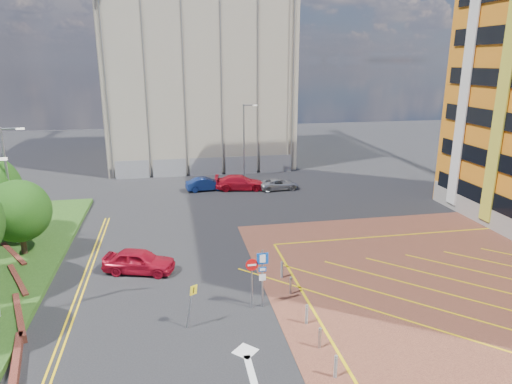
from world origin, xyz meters
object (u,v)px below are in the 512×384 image
object	(u,v)px
car_red_left	(139,261)
car_red_back	(240,182)
tree_c	(19,211)
car_silver_back	(279,184)
warning_sign	(191,301)
sign_cluster	(259,273)
lamp_back	(245,139)
car_blue_back	(206,184)
lamp_left_far	(10,182)

from	to	relation	value
car_red_left	car_red_back	size ratio (longest dim) A/B	0.87
tree_c	car_silver_back	world-z (taller)	tree_c
warning_sign	car_red_left	world-z (taller)	warning_sign
sign_cluster	lamp_back	bearing A→B (deg)	82.03
car_red_left	car_blue_back	bearing A→B (deg)	-0.28
sign_cluster	warning_sign	distance (m)	3.76
car_blue_back	car_silver_back	distance (m)	7.25
tree_c	sign_cluster	world-z (taller)	tree_c
lamp_left_far	car_blue_back	distance (m)	18.68
car_red_left	car_silver_back	world-z (taller)	car_red_left
lamp_back	car_red_left	size ratio (longest dim) A/B	1.86
sign_cluster	warning_sign	xyz separation A→B (m)	(-3.51, -1.25, -0.52)
lamp_back	car_red_back	size ratio (longest dim) A/B	1.61
lamp_back	warning_sign	size ratio (longest dim) A/B	3.55
tree_c	warning_sign	size ratio (longest dim) A/B	2.18
tree_c	lamp_left_far	bearing A→B (deg)	114.71
car_red_back	sign_cluster	bearing A→B (deg)	-178.16
car_red_back	car_red_left	bearing A→B (deg)	160.94
lamp_back	car_red_left	distance (m)	24.14
warning_sign	lamp_left_far	bearing A→B (deg)	132.41
car_red_left	lamp_back	bearing A→B (deg)	-7.88
warning_sign	car_red_left	distance (m)	7.25
warning_sign	car_red_left	size ratio (longest dim) A/B	0.52
car_red_left	car_red_back	distance (m)	19.29
car_red_left	car_silver_back	xyz separation A→B (m)	(12.65, 16.41, -0.19)
tree_c	car_red_back	xyz separation A→B (m)	(16.35, 13.51, -2.47)
car_blue_back	car_red_back	world-z (taller)	car_red_back
lamp_back	sign_cluster	size ratio (longest dim) A/B	2.50
lamp_back	car_red_back	bearing A→B (deg)	-105.29
tree_c	warning_sign	xyz separation A→B (m)	(10.29, -10.27, -1.76)
lamp_left_far	warning_sign	size ratio (longest dim) A/B	3.55
car_red_back	car_silver_back	bearing A→B (deg)	-92.43
lamp_back	warning_sign	world-z (taller)	lamp_back
car_red_back	lamp_back	bearing A→B (deg)	-6.98
lamp_back	car_silver_back	size ratio (longest dim) A/B	2.05
tree_c	lamp_back	xyz separation A→B (m)	(17.58, 18.00, 1.17)
tree_c	car_silver_back	bearing A→B (deg)	32.42
warning_sign	car_red_left	xyz separation A→B (m)	(-2.80, 6.64, -0.69)
car_blue_back	car_red_back	distance (m)	3.40
tree_c	sign_cluster	bearing A→B (deg)	-33.16
lamp_back	warning_sign	xyz separation A→B (m)	(-7.29, -28.27, -2.93)
warning_sign	car_red_left	bearing A→B (deg)	112.88
lamp_back	warning_sign	bearing A→B (deg)	-104.47
lamp_left_far	car_blue_back	world-z (taller)	lamp_left_far
tree_c	car_blue_back	size ratio (longest dim) A/B	1.25
lamp_left_far	warning_sign	bearing A→B (deg)	-47.59
lamp_back	car_red_left	xyz separation A→B (m)	(-10.10, -21.62, -3.63)
lamp_left_far	lamp_back	world-z (taller)	lamp_left_far
warning_sign	car_silver_back	xyz separation A→B (m)	(9.85, 23.06, -0.89)
car_red_back	car_silver_back	size ratio (longest dim) A/B	1.27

